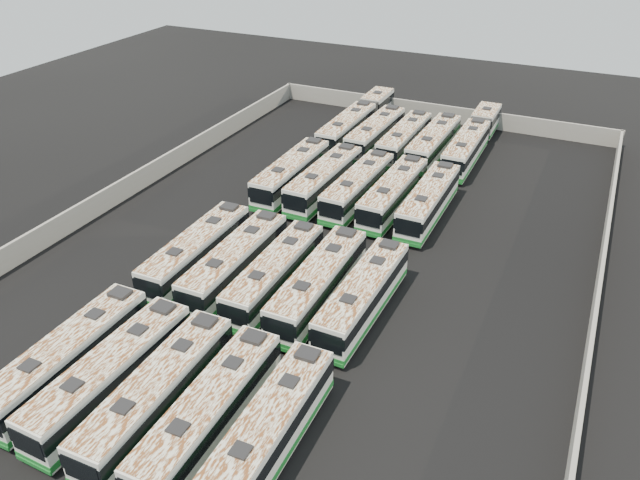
{
  "coord_description": "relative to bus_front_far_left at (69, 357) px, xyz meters",
  "views": [
    {
      "loc": [
        19.69,
        -42.52,
        28.6
      ],
      "look_at": [
        0.26,
        -1.21,
        1.6
      ],
      "focal_mm": 35.0,
      "sensor_mm": 36.0,
      "label": 1
    }
  ],
  "objects": [
    {
      "name": "bus_midback_far_right",
      "position": [
        14.49,
        31.11,
        -0.01
      ],
      "size": [
        2.67,
        12.61,
        3.55
      ],
      "rotation": [
        0.0,
        0.0,
        -0.0
      ],
      "color": "beige",
      "rests_on": "ground"
    },
    {
      "name": "ground",
      "position": [
        7.86,
        21.76,
        -1.83
      ],
      "size": [
        140.0,
        140.0,
        0.0
      ],
      "primitive_type": "plane",
      "color": "black",
      "rests_on": "ground"
    },
    {
      "name": "bus_midfront_left",
      "position": [
        3.69,
        14.13,
        0.01
      ],
      "size": [
        2.85,
        12.8,
        3.6
      ],
      "rotation": [
        0.0,
        0.0,
        0.01
      ],
      "color": "beige",
      "rests_on": "ground"
    },
    {
      "name": "perimeter_wall",
      "position": [
        7.86,
        21.76,
        -0.73
      ],
      "size": [
        45.2,
        73.2,
        2.2
      ],
      "color": "gray",
      "rests_on": "ground"
    },
    {
      "name": "bus_midfront_center",
      "position": [
        7.29,
        14.11,
        -0.04
      ],
      "size": [
        2.77,
        12.46,
        3.5
      ],
      "rotation": [
        0.0,
        0.0,
        0.01
      ],
      "color": "beige",
      "rests_on": "ground"
    },
    {
      "name": "bus_midfront_far_left",
      "position": [
        -0.05,
        14.2,
        0.0
      ],
      "size": [
        2.9,
        12.74,
        3.58
      ],
      "rotation": [
        0.0,
        0.0,
        0.02
      ],
      "color": "beige",
      "rests_on": "ground"
    },
    {
      "name": "bus_midfront_far_right",
      "position": [
        14.55,
        14.27,
        -0.02
      ],
      "size": [
        2.83,
        12.56,
        3.53
      ],
      "rotation": [
        0.0,
        0.0,
        -0.01
      ],
      "color": "beige",
      "rests_on": "ground"
    },
    {
      "name": "bus_back_far_left",
      "position": [
        -0.02,
        48.83,
        0.01
      ],
      "size": [
        2.79,
        19.82,
        3.59
      ],
      "rotation": [
        0.0,
        0.0,
        0.0
      ],
      "color": "beige",
      "rests_on": "ground"
    },
    {
      "name": "bus_front_right",
      "position": [
        10.85,
        -0.17,
        -0.0
      ],
      "size": [
        2.87,
        12.72,
        3.57
      ],
      "rotation": [
        0.0,
        0.0,
        0.02
      ],
      "color": "beige",
      "rests_on": "ground"
    },
    {
      "name": "bus_back_center",
      "position": [
        7.34,
        45.2,
        -0.02
      ],
      "size": [
        2.75,
        12.58,
        3.54
      ],
      "rotation": [
        0.0,
        0.0,
        -0.01
      ],
      "color": "beige",
      "rests_on": "ground"
    },
    {
      "name": "bus_front_left",
      "position": [
        3.61,
        -0.14,
        0.02
      ],
      "size": [
        2.98,
        12.85,
        3.61
      ],
      "rotation": [
        0.0,
        0.0,
        -0.02
      ],
      "color": "beige",
      "rests_on": "ground"
    },
    {
      "name": "bus_midback_center",
      "position": [
        7.28,
        31.13,
        -0.02
      ],
      "size": [
        2.97,
        12.64,
        3.55
      ],
      "rotation": [
        0.0,
        0.0,
        -0.03
      ],
      "color": "beige",
      "rests_on": "ground"
    },
    {
      "name": "bus_midback_right",
      "position": [
        10.92,
        31.2,
        0.0
      ],
      "size": [
        2.95,
        12.75,
        3.58
      ],
      "rotation": [
        0.0,
        0.0,
        -0.02
      ],
      "color": "beige",
      "rests_on": "ground"
    },
    {
      "name": "bus_front_far_left",
      "position": [
        0.0,
        0.0,
        0.0
      ],
      "size": [
        2.77,
        12.7,
        3.58
      ],
      "rotation": [
        0.0,
        0.0,
        0.01
      ],
      "color": "beige",
      "rests_on": "ground"
    },
    {
      "name": "bus_back_far_right",
      "position": [
        14.52,
        48.72,
        -0.02
      ],
      "size": [
        2.78,
        19.58,
        3.55
      ],
      "rotation": [
        0.0,
        0.0,
        0.01
      ],
      "color": "beige",
      "rests_on": "ground"
    },
    {
      "name": "bus_back_right",
      "position": [
        10.81,
        45.28,
        0.04
      ],
      "size": [
        2.94,
        13.0,
        3.66
      ],
      "rotation": [
        0.0,
        0.0,
        -0.02
      ],
      "color": "beige",
      "rests_on": "ground"
    },
    {
      "name": "bus_midfront_right",
      "position": [
        10.95,
        14.25,
        0.04
      ],
      "size": [
        2.89,
        12.98,
        3.65
      ],
      "rotation": [
        0.0,
        0.0,
        0.01
      ],
      "color": "beige",
      "rests_on": "ground"
    },
    {
      "name": "bus_front_far_right",
      "position": [
        14.61,
        -0.06,
        -0.02
      ],
      "size": [
        2.86,
        12.58,
        3.53
      ],
      "rotation": [
        0.0,
        0.0,
        0.02
      ],
      "color": "beige",
      "rests_on": "ground"
    },
    {
      "name": "bus_front_center",
      "position": [
        7.22,
        -0.22,
        0.02
      ],
      "size": [
        3.0,
        12.9,
        3.62
      ],
      "rotation": [
        0.0,
        0.0,
        0.02
      ],
      "color": "beige",
      "rests_on": "ground"
    },
    {
      "name": "bus_back_left",
      "position": [
        3.7,
        45.39,
        0.02
      ],
      "size": [
        3.01,
        12.87,
        3.61
      ],
      "rotation": [
        0.0,
        0.0,
        -0.02
      ],
      "color": "beige",
      "rests_on": "ground"
    },
    {
      "name": "bus_midback_far_left",
      "position": [
        -0.05,
        31.02,
        0.05
      ],
      "size": [
        2.9,
        13.04,
        3.67
      ],
      "rotation": [
        0.0,
        0.0,
        0.01
      ],
      "color": "beige",
      "rests_on": "ground"
    },
    {
      "name": "bus_midback_left",
      "position": [
        3.63,
        31.12,
        0.02
      ],
      "size": [
        2.98,
        12.91,
        3.62
      ],
      "rotation": [
        0.0,
        0.0,
        -0.02
      ],
      "color": "beige",
      "rests_on": "ground"
    }
  ]
}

